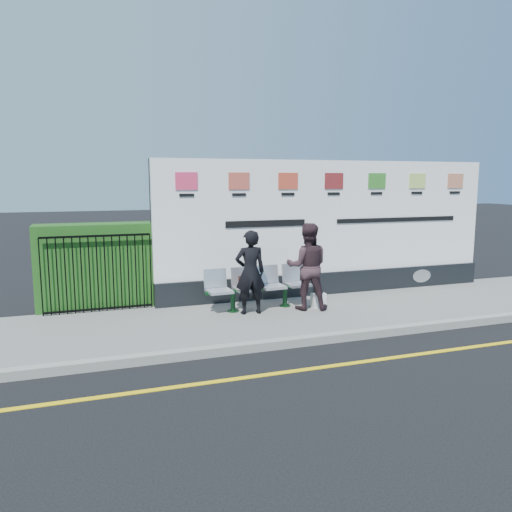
{
  "coord_description": "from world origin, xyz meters",
  "views": [
    {
      "loc": [
        -4.78,
        -6.2,
        2.69
      ],
      "look_at": [
        -1.69,
        2.71,
        1.25
      ],
      "focal_mm": 35.0,
      "sensor_mm": 36.0,
      "label": 1
    }
  ],
  "objects_px": {
    "billboard": "(331,237)",
    "woman_right": "(307,266)",
    "woman_left": "(250,272)",
    "bench": "(259,298)"
  },
  "relations": [
    {
      "from": "woman_left",
      "to": "woman_right",
      "type": "distance_m",
      "value": 1.18
    },
    {
      "from": "woman_left",
      "to": "billboard",
      "type": "bearing_deg",
      "value": -150.44
    },
    {
      "from": "bench",
      "to": "woman_right",
      "type": "relative_size",
      "value": 1.24
    },
    {
      "from": "billboard",
      "to": "woman_left",
      "type": "relative_size",
      "value": 4.91
    },
    {
      "from": "bench",
      "to": "woman_right",
      "type": "distance_m",
      "value": 1.14
    },
    {
      "from": "billboard",
      "to": "woman_left",
      "type": "distance_m",
      "value": 2.6
    },
    {
      "from": "woman_right",
      "to": "billboard",
      "type": "bearing_deg",
      "value": -114.2
    },
    {
      "from": "billboard",
      "to": "woman_left",
      "type": "xyz_separation_m",
      "value": [
        -2.3,
        -1.11,
        -0.49
      ]
    },
    {
      "from": "woman_right",
      "to": "bench",
      "type": "bearing_deg",
      "value": 0.75
    },
    {
      "from": "billboard",
      "to": "woman_right",
      "type": "bearing_deg",
      "value": -134.08
    }
  ]
}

